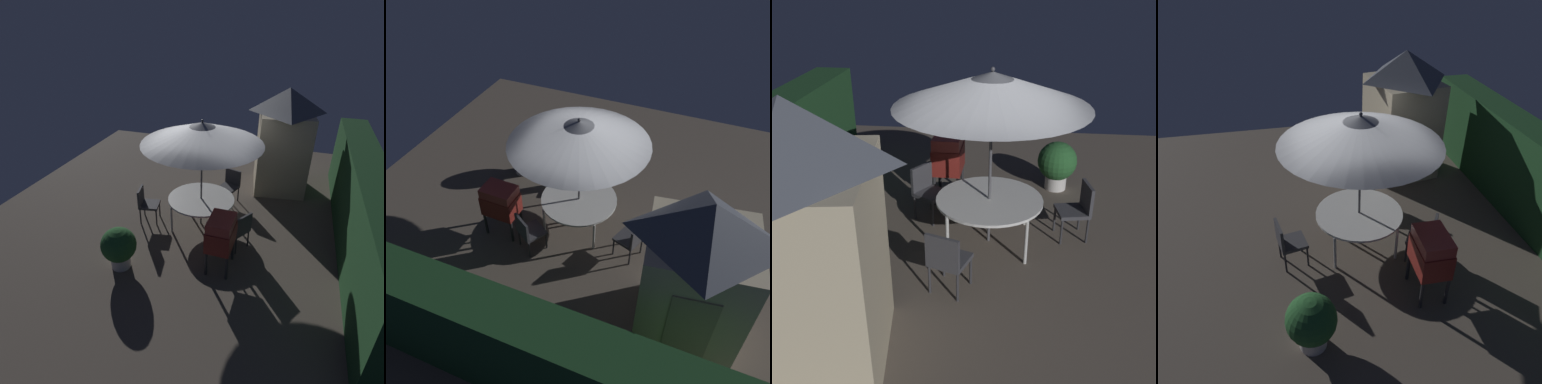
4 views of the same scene
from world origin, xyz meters
TOP-DOWN VIEW (x-y plane):
  - ground_plane at (0.00, 0.00)m, footprint 11.00×11.00m
  - hedge_backdrop at (0.00, 3.50)m, footprint 7.33×0.72m
  - garden_shed at (-2.36, 1.62)m, footprint 1.86×1.69m
  - patio_table at (0.23, -0.03)m, footprint 1.59×1.59m
  - patio_umbrella at (0.23, -0.03)m, footprint 2.72×2.72m
  - bbq_grill at (1.62, 0.78)m, footprint 0.71×0.52m
  - chair_near_shed at (0.89, 1.03)m, footprint 0.64×0.64m
  - chair_far_side at (-1.09, 0.42)m, footprint 0.59×0.59m
  - chair_toward_hedge at (0.49, -1.37)m, footprint 0.54×0.55m
  - potted_plant_by_shed at (2.23, -1.17)m, footprint 0.72×0.72m

SIDE VIEW (x-z plane):
  - ground_plane at x=0.00m, z-range 0.00..0.00m
  - potted_plant_by_shed at x=2.23m, z-range 0.06..0.98m
  - chair_near_shed at x=0.89m, z-range 0.07..0.97m
  - chair_far_side at x=-1.09m, z-range 0.07..0.97m
  - chair_toward_hedge at x=0.49m, z-range 0.07..0.97m
  - patio_table at x=0.23m, z-range 0.32..1.05m
  - bbq_grill at x=1.62m, z-range 0.25..1.45m
  - hedge_backdrop at x=0.00m, z-range 0.00..1.88m
  - garden_shed at x=-2.36m, z-range 0.03..2.94m
  - patio_umbrella at x=0.23m, z-range 1.03..3.69m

